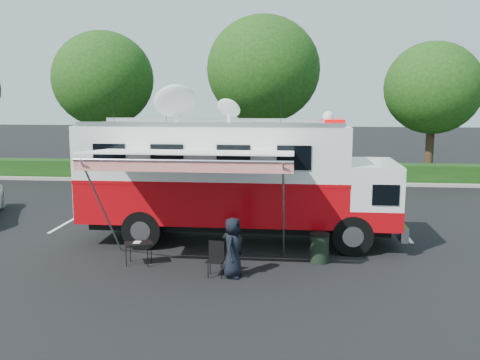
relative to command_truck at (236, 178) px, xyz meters
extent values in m
plane|color=black|center=(0.09, 0.00, -2.04)|extent=(120.00, 120.00, 0.00)
cube|color=#9E998E|center=(4.09, 11.00, -1.97)|extent=(60.00, 0.35, 0.15)
cube|color=black|center=(4.09, 11.90, -1.54)|extent=(60.00, 1.20, 1.00)
cylinder|color=black|center=(-8.91, 13.00, 0.16)|extent=(0.44, 0.44, 4.40)
ellipsoid|color=#14380F|center=(-8.91, 13.00, 3.41)|extent=(5.63, 5.63, 5.35)
cylinder|color=black|center=(0.09, 13.00, 0.36)|extent=(0.44, 0.44, 4.80)
ellipsoid|color=#14380F|center=(0.09, 13.00, 3.91)|extent=(6.14, 6.14, 5.84)
cylinder|color=black|center=(9.09, 13.00, -0.04)|extent=(0.44, 0.44, 4.00)
ellipsoid|color=#14380F|center=(9.09, 13.00, 2.92)|extent=(5.12, 5.12, 4.86)
cube|color=silver|center=(-6.41, 3.00, -2.04)|extent=(0.12, 5.50, 0.01)
cube|color=silver|center=(-0.41, 3.00, -2.04)|extent=(0.12, 5.50, 0.01)
cube|color=silver|center=(5.59, 3.00, -2.04)|extent=(0.12, 5.50, 0.01)
cube|color=black|center=(0.09, 0.00, -1.45)|extent=(9.33, 1.52, 0.33)
cylinder|color=black|center=(3.56, -1.19, -1.45)|extent=(1.19, 0.35, 1.19)
cylinder|color=black|center=(3.56, 1.19, -1.45)|extent=(1.19, 0.35, 1.19)
cylinder|color=black|center=(-2.73, -1.19, -1.45)|extent=(1.19, 0.35, 1.19)
cylinder|color=black|center=(-2.73, 1.19, -1.45)|extent=(1.19, 0.35, 1.19)
cube|color=silver|center=(5.02, 0.00, -1.39)|extent=(0.22, 2.71, 0.43)
cube|color=silver|center=(4.21, 0.00, -0.36)|extent=(1.52, 2.71, 1.84)
cube|color=#AE060C|center=(4.21, 0.00, -1.01)|extent=(1.54, 2.73, 0.60)
cube|color=black|center=(4.91, 0.00, -0.04)|extent=(0.13, 2.41, 0.76)
cube|color=#AE060C|center=(-0.67, 0.00, -0.63)|extent=(8.24, 2.71, 1.30)
cube|color=#AE060C|center=(-0.67, 0.00, 0.02)|extent=(8.26, 2.73, 0.11)
cube|color=silver|center=(-0.67, 0.00, 0.83)|extent=(8.24, 2.71, 1.52)
cube|color=silver|center=(-0.67, 0.00, 1.63)|extent=(8.24, 2.71, 0.09)
cube|color=#CC0505|center=(3.01, 0.00, 1.79)|extent=(0.60, 1.03, 0.17)
sphere|color=silver|center=(2.91, 1.08, 1.89)|extent=(0.37, 0.37, 0.37)
ellipsoid|color=silver|center=(-1.87, -0.16, 2.40)|extent=(1.30, 1.30, 0.39)
ellipsoid|color=silver|center=(-0.24, 0.22, 2.19)|extent=(0.76, 0.76, 0.22)
cylinder|color=black|center=(-4.03, 0.43, 2.19)|extent=(0.02, 0.02, 1.08)
cylinder|color=black|center=(-2.30, 0.43, 2.19)|extent=(0.02, 0.02, 1.08)
cylinder|color=black|center=(1.39, 0.43, 2.19)|extent=(0.02, 0.02, 1.08)
cube|color=white|center=(-0.89, -2.66, 1.10)|extent=(5.42, 2.60, 0.22)
cube|color=red|center=(-0.89, -3.94, 0.91)|extent=(5.42, 0.04, 0.30)
cylinder|color=#B2B2B7|center=(-0.89, -3.96, 1.04)|extent=(5.42, 0.07, 0.07)
cylinder|color=#B2B2B7|center=(-3.35, -2.73, -0.50)|extent=(0.05, 2.79, 3.13)
cylinder|color=#B2B2B7|center=(1.57, -2.73, -0.50)|extent=(0.05, 2.79, 3.13)
imported|color=black|center=(0.30, -3.40, -2.04)|extent=(0.63, 0.84, 1.57)
cube|color=black|center=(-2.41, -2.67, -1.44)|extent=(0.88, 0.77, 0.03)
cylinder|color=black|center=(-2.71, -2.86, -1.74)|extent=(0.02, 0.02, 0.60)
cylinder|color=black|center=(-2.71, -2.48, -1.74)|extent=(0.02, 0.02, 0.60)
cylinder|color=black|center=(-2.11, -2.86, -1.74)|extent=(0.02, 0.02, 0.60)
cylinder|color=black|center=(-2.11, -2.48, -1.74)|extent=(0.02, 0.02, 0.60)
cube|color=silver|center=(-2.46, -2.62, -1.42)|extent=(0.19, 0.26, 0.01)
cube|color=black|center=(-0.15, -3.43, -1.62)|extent=(0.47, 0.47, 0.04)
cube|color=black|center=(-0.15, -3.22, -1.38)|extent=(0.42, 0.09, 0.47)
cylinder|color=black|center=(-0.32, -3.60, -1.83)|extent=(0.02, 0.02, 0.42)
cylinder|color=black|center=(-0.32, -3.26, -1.83)|extent=(0.02, 0.02, 0.42)
cylinder|color=black|center=(0.02, -3.60, -1.83)|extent=(0.02, 0.02, 0.42)
cylinder|color=black|center=(0.02, -3.26, -1.83)|extent=(0.02, 0.02, 0.42)
cylinder|color=black|center=(2.57, -1.98, -1.64)|extent=(0.52, 0.52, 0.80)
cylinder|color=black|center=(2.57, -1.98, -1.23)|extent=(0.56, 0.56, 0.04)
camera|label=1|loc=(1.82, -16.54, 2.66)|focal=40.00mm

